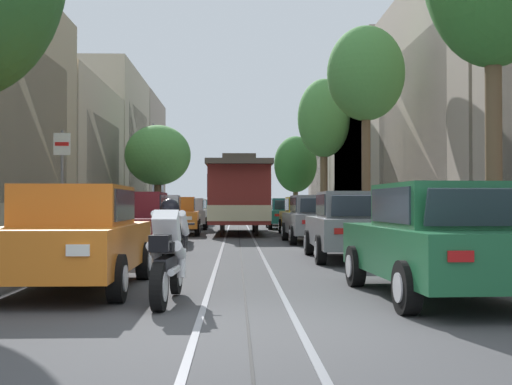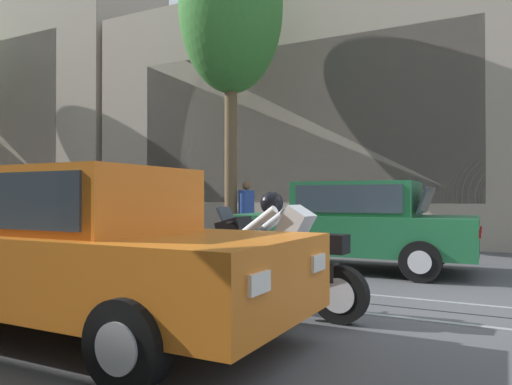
{
  "view_description": "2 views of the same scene",
  "coord_description": "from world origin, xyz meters",
  "px_view_note": "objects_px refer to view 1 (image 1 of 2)",
  "views": [
    {
      "loc": [
        -0.13,
        -6.76,
        1.3
      ],
      "look_at": [
        0.7,
        20.32,
        1.77
      ],
      "focal_mm": 46.29,
      "sensor_mm": 36.0,
      "label": 1
    },
    {
      "loc": [
        -5.95,
        -0.36,
        1.31
      ],
      "look_at": [
        2.48,
        4.09,
        1.4
      ],
      "focal_mm": 34.34,
      "sensor_mm": 36.0,
      "label": 2
    }
  ],
  "objects_px": {
    "street_tree_kerb_right_second": "(366,75)",
    "street_tree_kerb_right_fourth": "(296,165)",
    "cable_car_trolley": "(239,195)",
    "parked_car_teal_fifth_right": "(286,213)",
    "street_tree_kerb_left_second": "(158,156)",
    "parked_car_silver_mid_left": "(156,219)",
    "parked_car_orange_fourth_left": "(177,216)",
    "parked_car_beige_sixth_left": "(192,212)",
    "street_sign_post": "(62,181)",
    "parked_car_green_near_right": "(441,240)",
    "pedestrian_on_right_pavement": "(420,214)",
    "parked_car_orange_near_left": "(74,237)",
    "parked_car_grey_second_right": "(352,225)",
    "parked_car_grey_mid_right": "(315,219)",
    "parked_car_silver_fifth_left": "(189,214)",
    "parked_car_teal_far_left": "(202,211)",
    "motorcycle_with_rider": "(168,253)",
    "street_tree_kerb_right_mid": "(324,119)",
    "parked_car_green_far_right": "(274,211)",
    "parked_car_brown_sixth_right": "(283,212)",
    "parked_car_maroon_second_left": "(133,224)",
    "pedestrian_on_left_pavement": "(510,221)",
    "parked_car_yellow_fourth_right": "(305,216)"
  },
  "relations": [
    {
      "from": "parked_car_yellow_fourth_right",
      "to": "cable_car_trolley",
      "type": "distance_m",
      "value": 3.08
    },
    {
      "from": "parked_car_teal_fifth_right",
      "to": "street_tree_kerb_right_mid",
      "type": "bearing_deg",
      "value": 56.1
    },
    {
      "from": "parked_car_grey_mid_right",
      "to": "street_tree_kerb_left_second",
      "type": "height_order",
      "value": "street_tree_kerb_left_second"
    },
    {
      "from": "parked_car_silver_mid_left",
      "to": "pedestrian_on_left_pavement",
      "type": "bearing_deg",
      "value": -49.24
    },
    {
      "from": "parked_car_silver_mid_left",
      "to": "parked_car_orange_fourth_left",
      "type": "relative_size",
      "value": 1.0
    },
    {
      "from": "parked_car_green_near_right",
      "to": "pedestrian_on_right_pavement",
      "type": "bearing_deg",
      "value": 75.51
    },
    {
      "from": "parked_car_orange_near_left",
      "to": "cable_car_trolley",
      "type": "xyz_separation_m",
      "value": [
        2.58,
        18.48,
        0.86
      ]
    },
    {
      "from": "street_tree_kerb_right_second",
      "to": "street_tree_kerb_right_fourth",
      "type": "relative_size",
      "value": 1.23
    },
    {
      "from": "parked_car_green_far_right",
      "to": "parked_car_brown_sixth_right",
      "type": "bearing_deg",
      "value": -88.41
    },
    {
      "from": "parked_car_beige_sixth_left",
      "to": "parked_car_green_far_right",
      "type": "distance_m",
      "value": 8.52
    },
    {
      "from": "street_tree_kerb_right_second",
      "to": "street_sign_post",
      "type": "distance_m",
      "value": 13.93
    },
    {
      "from": "parked_car_silver_fifth_left",
      "to": "cable_car_trolley",
      "type": "bearing_deg",
      "value": -65.1
    },
    {
      "from": "parked_car_grey_second_right",
      "to": "street_tree_kerb_left_second",
      "type": "distance_m",
      "value": 22.74
    },
    {
      "from": "street_tree_kerb_right_fourth",
      "to": "pedestrian_on_left_pavement",
      "type": "height_order",
      "value": "street_tree_kerb_right_fourth"
    },
    {
      "from": "cable_car_trolley",
      "to": "parked_car_teal_fifth_right",
      "type": "bearing_deg",
      "value": 66.48
    },
    {
      "from": "parked_car_silver_mid_left",
      "to": "parked_car_grey_second_right",
      "type": "relative_size",
      "value": 1.01
    },
    {
      "from": "parked_car_silver_fifth_left",
      "to": "street_sign_post",
      "type": "distance_m",
      "value": 19.69
    },
    {
      "from": "cable_car_trolley",
      "to": "pedestrian_on_right_pavement",
      "type": "relative_size",
      "value": 5.34
    },
    {
      "from": "parked_car_beige_sixth_left",
      "to": "parked_car_grey_mid_right",
      "type": "xyz_separation_m",
      "value": [
        5.25,
        -17.37,
        0.0
      ]
    },
    {
      "from": "parked_car_teal_far_left",
      "to": "parked_car_grey_second_right",
      "type": "relative_size",
      "value": 1.0
    },
    {
      "from": "parked_car_grey_mid_right",
      "to": "street_tree_kerb_right_fourth",
      "type": "bearing_deg",
      "value": 86.12
    },
    {
      "from": "street_sign_post",
      "to": "parked_car_yellow_fourth_right",
      "type": "bearing_deg",
      "value": 62.87
    },
    {
      "from": "parked_car_teal_far_left",
      "to": "motorcycle_with_rider",
      "type": "relative_size",
      "value": 2.21
    },
    {
      "from": "street_tree_kerb_left_second",
      "to": "parked_car_silver_mid_left",
      "type": "bearing_deg",
      "value": -83.43
    },
    {
      "from": "parked_car_orange_fourth_left",
      "to": "parked_car_brown_sixth_right",
      "type": "xyz_separation_m",
      "value": [
        5.34,
        12.23,
        0.0
      ]
    },
    {
      "from": "street_tree_kerb_left_second",
      "to": "parked_car_grey_second_right",
      "type": "bearing_deg",
      "value": -71.75
    },
    {
      "from": "street_tree_kerb_right_fourth",
      "to": "motorcycle_with_rider",
      "type": "height_order",
      "value": "street_tree_kerb_right_fourth"
    },
    {
      "from": "parked_car_green_far_right",
      "to": "cable_car_trolley",
      "type": "xyz_separation_m",
      "value": [
        -2.57,
        -17.43,
        0.86
      ]
    },
    {
      "from": "parked_car_grey_second_right",
      "to": "street_tree_kerb_right_fourth",
      "type": "relative_size",
      "value": 0.68
    },
    {
      "from": "parked_car_teal_far_left",
      "to": "street_sign_post",
      "type": "distance_m",
      "value": 31.22
    },
    {
      "from": "parked_car_brown_sixth_right",
      "to": "street_tree_kerb_right_second",
      "type": "height_order",
      "value": "street_tree_kerb_right_second"
    },
    {
      "from": "parked_car_teal_fifth_right",
      "to": "parked_car_beige_sixth_left",
      "type": "bearing_deg",
      "value": 135.71
    },
    {
      "from": "parked_car_silver_mid_left",
      "to": "street_sign_post",
      "type": "xyz_separation_m",
      "value": [
        -1.18,
        -7.22,
        0.99
      ]
    },
    {
      "from": "parked_car_orange_fourth_left",
      "to": "parked_car_beige_sixth_left",
      "type": "relative_size",
      "value": 1.0
    },
    {
      "from": "parked_car_grey_second_right",
      "to": "street_tree_kerb_left_second",
      "type": "height_order",
      "value": "street_tree_kerb_left_second"
    },
    {
      "from": "street_tree_kerb_right_second",
      "to": "street_tree_kerb_right_fourth",
      "type": "height_order",
      "value": "street_tree_kerb_right_second"
    },
    {
      "from": "cable_car_trolley",
      "to": "parked_car_orange_near_left",
      "type": "bearing_deg",
      "value": -97.95
    },
    {
      "from": "parked_car_maroon_second_left",
      "to": "street_sign_post",
      "type": "distance_m",
      "value": 2.32
    },
    {
      "from": "cable_car_trolley",
      "to": "parked_car_maroon_second_left",
      "type": "bearing_deg",
      "value": -101.97
    },
    {
      "from": "parked_car_maroon_second_left",
      "to": "parked_car_silver_fifth_left",
      "type": "xyz_separation_m",
      "value": [
        0.08,
        17.96,
        0.0
      ]
    },
    {
      "from": "parked_car_grey_mid_right",
      "to": "cable_car_trolley",
      "type": "height_order",
      "value": "cable_car_trolley"
    },
    {
      "from": "parked_car_orange_near_left",
      "to": "pedestrian_on_right_pavement",
      "type": "distance_m",
      "value": 14.12
    },
    {
      "from": "parked_car_orange_fourth_left",
      "to": "parked_car_silver_fifth_left",
      "type": "distance_m",
      "value": 6.38
    },
    {
      "from": "parked_car_beige_sixth_left",
      "to": "street_tree_kerb_left_second",
      "type": "xyz_separation_m",
      "value": [
        -1.74,
        -2.59,
        3.18
      ]
    },
    {
      "from": "parked_car_beige_sixth_left",
      "to": "parked_car_brown_sixth_right",
      "type": "xyz_separation_m",
      "value": [
        5.47,
        0.61,
        0.0
      ]
    },
    {
      "from": "parked_car_grey_second_right",
      "to": "street_tree_kerb_right_mid",
      "type": "distance_m",
      "value": 23.36
    },
    {
      "from": "parked_car_maroon_second_left",
      "to": "parked_car_green_near_right",
      "type": "height_order",
      "value": "same"
    },
    {
      "from": "parked_car_silver_fifth_left",
      "to": "cable_car_trolley",
      "type": "xyz_separation_m",
      "value": [
        2.56,
        -5.52,
        0.86
      ]
    },
    {
      "from": "motorcycle_with_rider",
      "to": "street_sign_post",
      "type": "relative_size",
      "value": 0.69
    },
    {
      "from": "parked_car_orange_near_left",
      "to": "cable_car_trolley",
      "type": "distance_m",
      "value": 18.67
    }
  ]
}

